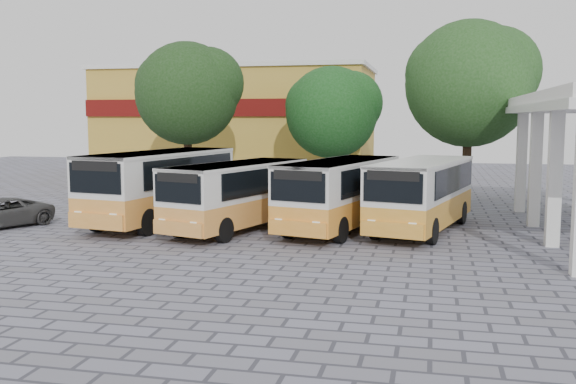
% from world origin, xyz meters
% --- Properties ---
extents(ground, '(90.00, 90.00, 0.00)m').
position_xyz_m(ground, '(0.00, 0.00, 0.00)').
color(ground, slate).
rests_on(ground, ground).
extents(shophouse_block, '(20.40, 10.40, 8.30)m').
position_xyz_m(shophouse_block, '(-11.00, 25.99, 4.16)').
color(shophouse_block, '#B18B2C').
rests_on(shophouse_block, ground).
extents(bus_far_left, '(3.95, 8.84, 3.06)m').
position_xyz_m(bus_far_left, '(-7.54, 3.47, 1.77)').
color(bus_far_left, orange).
rests_on(bus_far_left, ground).
extents(bus_centre_left, '(4.33, 7.94, 2.70)m').
position_xyz_m(bus_centre_left, '(-3.83, 2.53, 1.56)').
color(bus_centre_left, orange).
rests_on(bus_centre_left, ground).
extents(bus_centre_right, '(4.20, 8.21, 2.81)m').
position_xyz_m(bus_centre_right, '(0.15, 3.47, 1.62)').
color(bus_centre_right, orange).
rests_on(bus_centre_right, ground).
extents(bus_far_right, '(4.17, 8.23, 2.81)m').
position_xyz_m(bus_far_right, '(3.35, 3.94, 1.63)').
color(bus_far_right, orange).
rests_on(bus_far_right, ground).
extents(tree_left, '(6.12, 5.83, 8.78)m').
position_xyz_m(tree_left, '(-9.92, 12.87, 6.05)').
color(tree_left, '#3A2819').
rests_on(tree_left, ground).
extents(tree_middle, '(5.76, 5.48, 7.56)m').
position_xyz_m(tree_middle, '(-2.17, 16.36, 5.00)').
color(tree_middle, '#3C2C18').
rests_on(tree_middle, ground).
extents(tree_right, '(7.00, 6.67, 9.60)m').
position_xyz_m(tree_right, '(5.57, 13.66, 6.49)').
color(tree_right, '#352416').
rests_on(tree_right, ground).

